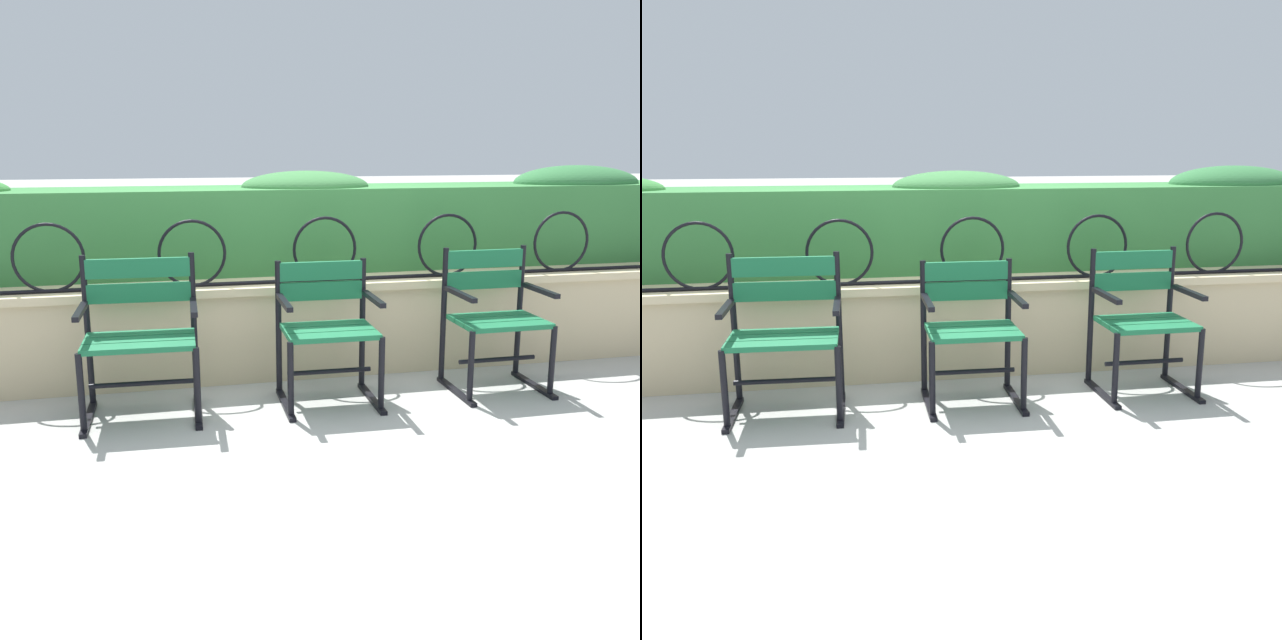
# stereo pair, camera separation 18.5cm
# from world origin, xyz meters

# --- Properties ---
(ground_plane) EXTENTS (60.00, 60.00, 0.00)m
(ground_plane) POSITION_xyz_m (0.00, 0.00, 0.00)
(ground_plane) COLOR #9E9E99
(stone_wall) EXTENTS (7.86, 0.41, 0.62)m
(stone_wall) POSITION_xyz_m (0.00, 0.93, 0.32)
(stone_wall) COLOR #C6B289
(stone_wall) RESTS_ON ground
(iron_arch_fence) EXTENTS (7.31, 0.02, 0.42)m
(iron_arch_fence) POSITION_xyz_m (-0.19, 0.85, 0.81)
(iron_arch_fence) COLOR black
(iron_arch_fence) RESTS_ON stone_wall
(hedge_row) EXTENTS (7.70, 0.67, 0.71)m
(hedge_row) POSITION_xyz_m (0.01, 1.44, 0.95)
(hedge_row) COLOR #387A3D
(hedge_row) RESTS_ON stone_wall
(park_chair_left) EXTENTS (0.66, 0.55, 0.89)m
(park_chair_left) POSITION_xyz_m (-0.97, 0.38, 0.47)
(park_chair_left) COLOR #19663D
(park_chair_left) RESTS_ON ground
(park_chair_centre) EXTENTS (0.57, 0.53, 0.82)m
(park_chair_centre) POSITION_xyz_m (0.10, 0.36, 0.45)
(park_chair_centre) COLOR #19663D
(park_chair_centre) RESTS_ON ground
(park_chair_right) EXTENTS (0.57, 0.52, 0.87)m
(park_chair_right) POSITION_xyz_m (1.16, 0.36, 0.46)
(park_chair_right) COLOR #19663D
(park_chair_right) RESTS_ON ground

